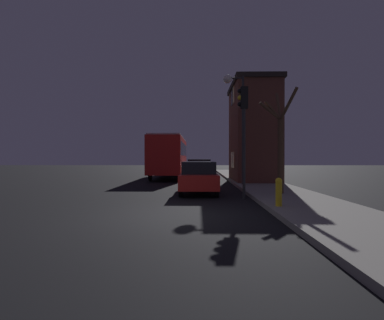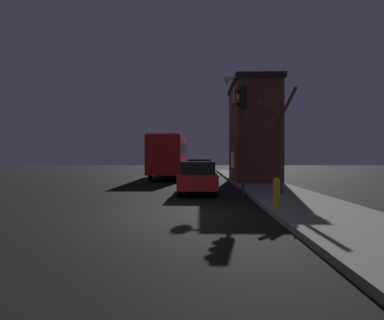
% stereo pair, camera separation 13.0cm
% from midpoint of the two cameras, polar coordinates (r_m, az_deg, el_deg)
% --- Properties ---
extents(ground_plane, '(120.00, 120.00, 0.00)m').
position_cam_midpoint_polar(ground_plane, '(9.01, -4.89, -10.45)').
color(ground_plane, black).
extents(sidewalk, '(3.08, 60.00, 0.16)m').
position_cam_midpoint_polar(sidewalk, '(9.67, 24.28, -9.25)').
color(sidewalk, slate).
rests_on(sidewalk, ground).
extents(brick_building, '(3.02, 5.68, 6.70)m').
position_cam_midpoint_polar(brick_building, '(21.21, 11.73, 5.37)').
color(brick_building, brown).
rests_on(brick_building, sidewalk).
extents(streetlamp, '(1.23, 0.51, 6.39)m').
position_cam_midpoint_polar(streetlamp, '(17.88, 8.32, 10.74)').
color(streetlamp, '#28282B').
rests_on(streetlamp, sidewalk).
extents(traffic_light, '(0.43, 0.24, 4.64)m').
position_cam_midpoint_polar(traffic_light, '(12.68, 9.83, 7.74)').
color(traffic_light, '#28282B').
rests_on(traffic_light, ground).
extents(bare_tree, '(1.52, 2.09, 4.58)m').
position_cam_midpoint_polar(bare_tree, '(13.56, 16.57, 3.65)').
color(bare_tree, '#473323').
rests_on(bare_tree, sidewalk).
extents(bus, '(2.47, 10.54, 3.43)m').
position_cam_midpoint_polar(bus, '(25.75, -4.05, 1.19)').
color(bus, red).
rests_on(bus, ground).
extents(car_near_lane, '(1.73, 4.22, 1.52)m').
position_cam_midpoint_polar(car_near_lane, '(14.30, 1.41, -3.24)').
color(car_near_lane, '#B21E19').
rests_on(car_near_lane, ground).
extents(car_mid_lane, '(1.83, 4.14, 1.60)m').
position_cam_midpoint_polar(car_mid_lane, '(22.26, 1.56, -1.81)').
color(car_mid_lane, '#B7BABF').
rests_on(car_mid_lane, ground).
extents(fire_hydrant, '(0.21, 0.21, 0.91)m').
position_cam_midpoint_polar(fire_hydrant, '(9.92, 16.19, -5.74)').
color(fire_hydrant, gold).
rests_on(fire_hydrant, sidewalk).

